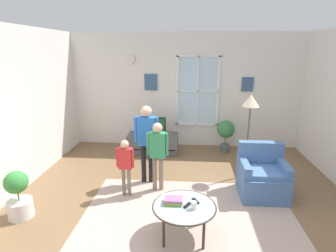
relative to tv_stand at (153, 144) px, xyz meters
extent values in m
cube|color=brown|center=(0.75, -2.48, -0.25)|extent=(6.26, 6.86, 0.02)
cube|color=silver|center=(0.75, 0.71, 1.18)|extent=(5.66, 0.12, 2.83)
cube|color=silver|center=(1.05, 0.64, 1.19)|extent=(1.01, 0.02, 1.70)
cube|color=white|center=(1.05, 0.62, 2.04)|extent=(1.07, 0.04, 0.06)
cube|color=white|center=(1.05, 0.62, 0.33)|extent=(1.07, 0.04, 0.06)
cube|color=white|center=(0.55, 0.62, 1.19)|extent=(0.06, 0.04, 1.70)
cube|color=white|center=(1.55, 0.62, 1.19)|extent=(0.06, 0.04, 1.70)
cube|color=white|center=(1.05, 0.62, 1.19)|extent=(0.03, 0.04, 1.70)
cube|color=white|center=(1.05, 0.62, 1.19)|extent=(1.01, 0.04, 0.03)
cube|color=#38567A|center=(-0.11, 0.63, 1.39)|extent=(0.32, 0.03, 0.40)
cube|color=#38567A|center=(2.25, 0.63, 1.36)|extent=(0.28, 0.03, 0.34)
cylinder|color=silver|center=(-0.63, 0.62, 1.95)|extent=(0.24, 0.04, 0.24)
cube|color=tan|center=(0.87, -2.53, -0.24)|extent=(3.19, 2.20, 0.01)
cube|color=#4C4C51|center=(0.00, 0.00, 0.00)|extent=(1.18, 0.47, 0.48)
cube|color=black|center=(0.00, -0.24, -0.07)|extent=(1.06, 0.02, 0.02)
cylinder|color=#4C4C4C|center=(0.00, 0.00, 0.26)|extent=(0.08, 0.08, 0.05)
cube|color=black|center=(0.00, 0.00, 0.46)|extent=(0.62, 0.05, 0.38)
cube|color=#1E4C33|center=(0.00, -0.03, 0.46)|extent=(0.58, 0.01, 0.34)
cube|color=#476B9E|center=(2.11, -1.81, -0.03)|extent=(0.76, 0.72, 0.42)
cube|color=#476B9E|center=(2.11, -1.51, 0.41)|extent=(0.76, 0.16, 0.45)
cube|color=#476B9E|center=(1.79, -1.81, 0.28)|extent=(0.12, 0.65, 0.20)
cube|color=#476B9E|center=(2.43, -1.81, 0.28)|extent=(0.12, 0.65, 0.20)
cube|color=#4D73AA|center=(2.11, -1.86, 0.22)|extent=(0.61, 0.50, 0.08)
cylinder|color=#99B2B7|center=(0.80, -2.94, 0.20)|extent=(0.82, 0.82, 0.02)
torus|color=#3F3328|center=(0.80, -2.94, 0.20)|extent=(0.85, 0.85, 0.02)
cylinder|color=#33281E|center=(0.55, -2.69, -0.02)|extent=(0.04, 0.04, 0.43)
cylinder|color=#33281E|center=(1.05, -2.69, -0.02)|extent=(0.04, 0.04, 0.43)
cylinder|color=#33281E|center=(0.55, -3.19, -0.02)|extent=(0.04, 0.04, 0.43)
cylinder|color=#33281E|center=(1.05, -3.19, -0.02)|extent=(0.04, 0.04, 0.43)
cube|color=#6CA93D|center=(0.66, -2.89, 0.22)|extent=(0.21, 0.18, 0.02)
cube|color=olive|center=(0.66, -2.89, 0.24)|extent=(0.25, 0.17, 0.02)
cube|color=#A65B96|center=(0.66, -2.89, 0.27)|extent=(0.24, 0.16, 0.03)
cylinder|color=white|center=(0.93, -3.00, 0.26)|extent=(0.08, 0.08, 0.10)
cube|color=black|center=(0.84, -2.94, 0.22)|extent=(0.11, 0.14, 0.02)
cube|color=black|center=(0.95, -2.83, 0.22)|extent=(0.10, 0.14, 0.02)
cylinder|color=#726656|center=(-0.24, -1.98, 0.01)|extent=(0.06, 0.06, 0.50)
cylinder|color=#726656|center=(-0.15, -1.98, 0.01)|extent=(0.06, 0.06, 0.50)
cube|color=red|center=(-0.19, -1.98, 0.44)|extent=(0.22, 0.11, 0.36)
sphere|color=#D8AD8C|center=(-0.19, -1.98, 0.69)|extent=(0.14, 0.14, 0.14)
cylinder|color=red|center=(-0.32, -2.00, 0.46)|extent=(0.05, 0.05, 0.32)
cylinder|color=red|center=(-0.07, -2.00, 0.46)|extent=(0.05, 0.05, 0.32)
cylinder|color=black|center=(0.02, -1.46, 0.13)|extent=(0.09, 0.09, 0.74)
cylinder|color=black|center=(0.16, -1.46, 0.13)|extent=(0.09, 0.09, 0.74)
cube|color=blue|center=(0.09, -1.46, 0.76)|extent=(0.32, 0.17, 0.52)
sphere|color=#D8AD8C|center=(0.09, -1.46, 1.13)|extent=(0.20, 0.20, 0.20)
cylinder|color=blue|center=(-0.10, -1.48, 0.79)|extent=(0.07, 0.07, 0.47)
cylinder|color=blue|center=(0.28, -1.48, 0.79)|extent=(0.07, 0.07, 0.47)
cylinder|color=#726656|center=(0.26, -1.75, 0.07)|extent=(0.07, 0.07, 0.62)
cylinder|color=#726656|center=(0.38, -1.75, 0.07)|extent=(0.07, 0.07, 0.62)
cube|color=#338C59|center=(0.32, -1.75, 0.61)|extent=(0.27, 0.14, 0.44)
sphere|color=#D8AD8C|center=(0.32, -1.75, 0.91)|extent=(0.17, 0.17, 0.17)
cylinder|color=#338C59|center=(0.16, -1.77, 0.63)|extent=(0.06, 0.06, 0.40)
cylinder|color=#338C59|center=(0.48, -1.77, 0.63)|extent=(0.06, 0.06, 0.40)
cylinder|color=#4C565B|center=(1.74, 0.22, -0.14)|extent=(0.22, 0.22, 0.19)
cylinder|color=#4C7238|center=(1.74, 0.22, 0.04)|extent=(0.02, 0.02, 0.17)
sphere|color=#357646|center=(1.74, 0.22, 0.34)|extent=(0.43, 0.43, 0.43)
cylinder|color=silver|center=(-1.63, -2.71, -0.11)|extent=(0.36, 0.36, 0.27)
cylinder|color=#4C7238|center=(-1.63, -2.71, 0.10)|extent=(0.02, 0.02, 0.13)
sphere|color=#36893A|center=(-1.63, -2.71, 0.33)|extent=(0.33, 0.33, 0.33)
cylinder|color=black|center=(1.97, -1.08, -0.22)|extent=(0.26, 0.26, 0.03)
cylinder|color=brown|center=(1.97, -1.08, 0.47)|extent=(0.03, 0.03, 1.42)
cone|color=beige|center=(1.97, -1.08, 1.28)|extent=(0.32, 0.32, 0.22)
camera|label=1|loc=(0.83, -6.04, 2.17)|focal=28.72mm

